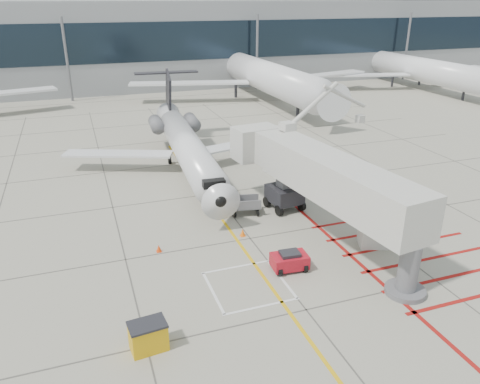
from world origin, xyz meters
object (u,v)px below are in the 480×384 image
object	(u,v)px
pushback_tug	(290,260)
spill_bin	(148,336)
regional_jet	(192,139)
jet_bridge	(336,189)

from	to	relation	value
pushback_tug	spill_bin	xyz separation A→B (m)	(-8.73, -3.93, 0.09)
regional_jet	spill_bin	bearing A→B (deg)	-106.10
regional_jet	jet_bridge	world-z (taller)	jet_bridge
regional_jet	pushback_tug	xyz separation A→B (m)	(1.70, -15.75, -3.08)
regional_jet	spill_bin	distance (m)	21.10
pushback_tug	regional_jet	bearing A→B (deg)	100.46
jet_bridge	pushback_tug	xyz separation A→B (m)	(-3.98, -2.04, -3.09)
jet_bridge	pushback_tug	distance (m)	5.43
regional_jet	jet_bridge	xyz separation A→B (m)	(5.68, -13.70, 0.01)
regional_jet	spill_bin	size ratio (longest dim) A/B	17.63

